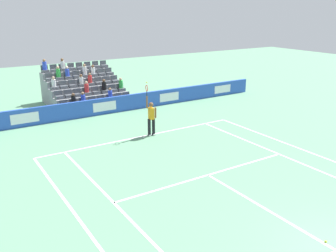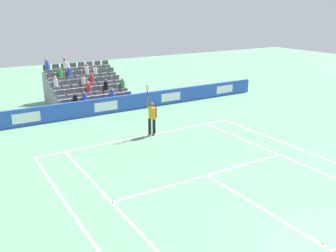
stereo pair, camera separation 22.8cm
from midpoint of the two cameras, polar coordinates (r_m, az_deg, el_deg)
The scene contains 12 objects.
line_baseline at distance 19.24m, azimuth -4.30°, elevation -1.59°, with size 10.97×0.10×0.01m, color white.
line_service at distance 14.97m, azimuth 5.77°, elevation -7.54°, with size 8.23×0.10×0.01m, color white.
line_centre_service at distance 12.92m, azimuth 14.73°, elevation -12.50°, with size 0.10×6.40×0.01m, color white.
line_singles_sideline_left at distance 12.73m, azimuth -8.04°, elevation -12.52°, with size 0.10×11.89×0.01m, color white.
line_singles_sideline_right at distance 17.36m, azimuth 17.54°, elevation -4.64°, with size 0.10×11.89×0.01m, color white.
line_doubles_sideline_left at distance 12.33m, azimuth -14.01°, elevation -14.01°, with size 0.10×11.89×0.01m, color white.
line_doubles_sideline_right at distance 18.38m, azimuth 20.33°, elevation -3.68°, with size 0.10×11.89×0.01m, color white.
line_centre_mark at distance 19.16m, azimuth -4.16°, elevation -1.68°, with size 0.10×0.20×0.01m, color white.
sponsor_barrier at distance 23.44m, azimuth -10.13°, elevation 3.05°, with size 23.89×0.22×1.02m.
tennis_player at distance 19.07m, azimuth -2.97°, elevation 1.37°, with size 0.52×0.39×2.85m.
stadium_stand at distance 26.61m, azimuth -13.15°, elevation 5.34°, with size 4.96×4.75×3.04m.
loose_tennis_ball at distance 11.88m, azimuth 22.67°, elevation -16.15°, with size 0.07×0.07×0.07m, color #D1E533.
Camera 1 is at (8.55, 4.10, 6.42)m, focal length 39.44 mm.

